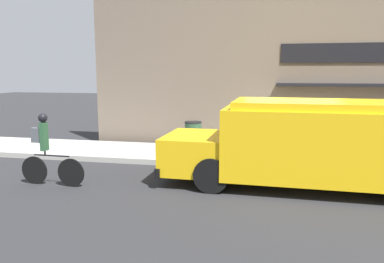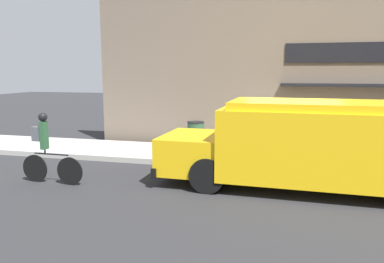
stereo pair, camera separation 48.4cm
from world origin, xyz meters
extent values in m
plane|color=#2B2B2D|center=(0.00, 0.00, 0.00)|extent=(70.00, 70.00, 0.00)
cube|color=#ADAAA3|center=(0.00, 1.29, 0.08)|extent=(28.00, 2.59, 0.17)
cube|color=#756656|center=(0.00, 3.02, 2.79)|extent=(14.27, 0.18, 5.58)
cube|color=black|center=(1.98, 2.91, 3.40)|extent=(4.50, 0.05, 0.64)
cube|color=black|center=(1.98, 2.65, 2.35)|extent=(4.73, 0.56, 0.10)
cube|color=yellow|center=(1.08, -1.32, 1.11)|extent=(5.50, 2.31, 1.65)
cube|color=yellow|center=(-2.41, -1.24, 0.74)|extent=(1.58, 2.05, 0.90)
cube|color=yellow|center=(1.08, -1.32, 2.02)|extent=(5.06, 2.13, 0.17)
cube|color=black|center=(-3.13, -1.22, 0.39)|extent=(0.17, 2.14, 0.24)
cube|color=red|center=(-0.38, 0.06, 1.19)|extent=(0.03, 0.44, 0.44)
cylinder|color=black|center=(-1.82, -0.32, 0.41)|extent=(0.83, 0.28, 0.83)
cylinder|color=black|center=(-1.87, -2.18, 0.41)|extent=(0.83, 0.28, 0.83)
cylinder|color=black|center=(-5.29, -2.44, 0.35)|extent=(0.70, 0.06, 0.70)
cylinder|color=black|center=(-6.30, -2.41, 0.35)|extent=(0.70, 0.06, 0.70)
cylinder|color=black|center=(-5.79, -2.42, 0.75)|extent=(0.97, 0.06, 0.04)
cylinder|color=black|center=(-5.97, -2.42, 0.81)|extent=(0.04, 0.04, 0.12)
cube|color=#2D5B38|center=(-5.97, -2.42, 1.22)|extent=(0.13, 0.20, 0.69)
sphere|color=black|center=(-5.97, -2.42, 1.68)|extent=(0.22, 0.22, 0.22)
cube|color=#565B60|center=(-6.16, -2.41, 1.25)|extent=(0.26, 0.15, 0.36)
cylinder|color=#2D5138|center=(-3.09, 1.68, 0.63)|extent=(0.55, 0.55, 0.92)
cylinder|color=black|center=(-3.09, 1.68, 1.11)|extent=(0.57, 0.57, 0.04)
camera|label=1|loc=(-0.59, -10.48, 2.78)|focal=35.00mm
camera|label=2|loc=(-0.12, -10.37, 2.78)|focal=35.00mm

